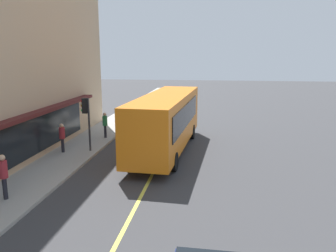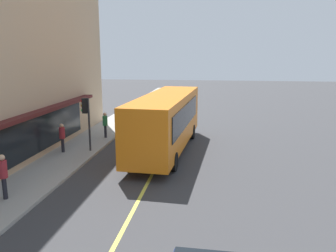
# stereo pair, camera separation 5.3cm
# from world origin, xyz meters

# --- Properties ---
(ground) EXTENTS (120.00, 120.00, 0.00)m
(ground) POSITION_xyz_m (0.00, 0.00, 0.00)
(ground) COLOR #38383A
(sidewalk) EXTENTS (80.00, 2.81, 0.15)m
(sidewalk) POSITION_xyz_m (0.00, 5.33, 0.07)
(sidewalk) COLOR #9E9B93
(sidewalk) RESTS_ON ground
(lane_centre_stripe) EXTENTS (36.00, 0.16, 0.01)m
(lane_centre_stripe) POSITION_xyz_m (0.00, 0.00, 0.00)
(lane_centre_stripe) COLOR #D8D14C
(lane_centre_stripe) RESTS_ON ground
(bus) EXTENTS (11.27, 3.23, 3.50)m
(bus) POSITION_xyz_m (1.95, -0.12, 1.99)
(bus) COLOR orange
(bus) RESTS_ON ground
(traffic_light) EXTENTS (0.30, 0.52, 3.20)m
(traffic_light) POSITION_xyz_m (0.93, 4.57, 2.53)
(traffic_light) COLOR #2D2D33
(traffic_light) RESTS_ON sidewalk
(car_white) EXTENTS (4.33, 1.91, 1.52)m
(car_white) POSITION_xyz_m (7.49, 2.90, 0.74)
(car_white) COLOR white
(car_white) RESTS_ON ground
(pedestrian_near_storefront) EXTENTS (0.34, 0.34, 1.87)m
(pedestrian_near_storefront) POSITION_xyz_m (-6.35, 5.30, 1.28)
(pedestrian_near_storefront) COLOR black
(pedestrian_near_storefront) RESTS_ON sidewalk
(pedestrian_mid_block) EXTENTS (0.34, 0.34, 1.74)m
(pedestrian_mid_block) POSITION_xyz_m (0.39, 5.91, 1.20)
(pedestrian_mid_block) COLOR black
(pedestrian_mid_block) RESTS_ON sidewalk
(pedestrian_by_curb) EXTENTS (0.34, 0.34, 1.78)m
(pedestrian_by_curb) POSITION_xyz_m (4.25, 4.52, 1.22)
(pedestrian_by_curb) COLOR black
(pedestrian_by_curb) RESTS_ON sidewalk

